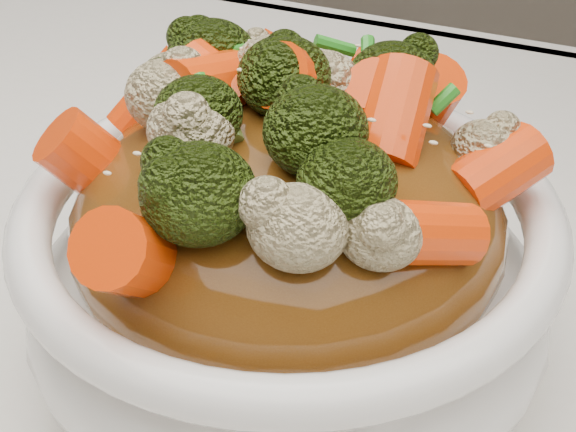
% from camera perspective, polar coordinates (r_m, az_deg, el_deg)
% --- Properties ---
extents(tablecloth, '(1.20, 0.80, 0.04)m').
position_cam_1_polar(tablecloth, '(0.39, -4.35, -12.87)').
color(tablecloth, white).
rests_on(tablecloth, dining_table).
extents(bowl, '(0.27, 0.27, 0.08)m').
position_cam_1_polar(bowl, '(0.36, 0.00, -4.16)').
color(bowl, white).
rests_on(bowl, tablecloth).
extents(sauce_base, '(0.22, 0.22, 0.09)m').
position_cam_1_polar(sauce_base, '(0.35, 0.00, -0.40)').
color(sauce_base, '#603610').
rests_on(sauce_base, bowl).
extents(carrots, '(0.22, 0.22, 0.05)m').
position_cam_1_polar(carrots, '(0.31, 0.00, 8.81)').
color(carrots, '#FF4308').
rests_on(carrots, sauce_base).
extents(broccoli, '(0.22, 0.22, 0.04)m').
position_cam_1_polar(broccoli, '(0.31, 0.00, 8.65)').
color(broccoli, black).
rests_on(broccoli, sauce_base).
extents(cauliflower, '(0.22, 0.22, 0.04)m').
position_cam_1_polar(cauliflower, '(0.32, 0.00, 8.32)').
color(cauliflower, '#C7B787').
rests_on(cauliflower, sauce_base).
extents(scallions, '(0.16, 0.16, 0.02)m').
position_cam_1_polar(scallions, '(0.31, 0.00, 8.97)').
color(scallions, '#258C20').
rests_on(scallions, sauce_base).
extents(sesame_seeds, '(0.20, 0.20, 0.01)m').
position_cam_1_polar(sesame_seeds, '(0.31, 0.00, 8.97)').
color(sesame_seeds, beige).
rests_on(sesame_seeds, sauce_base).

